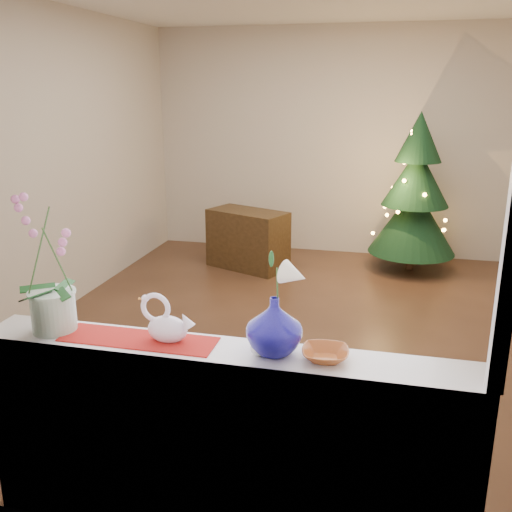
{
  "coord_description": "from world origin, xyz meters",
  "views": [
    {
      "loc": [
        0.67,
        -4.49,
        1.99
      ],
      "look_at": [
        -0.08,
        -1.4,
        1.05
      ],
      "focal_mm": 40.0,
      "sensor_mm": 36.0,
      "label": 1
    }
  ],
  "objects_px": {
    "paperweight": "(259,347)",
    "side_table": "(248,239)",
    "orchid_pot": "(48,265)",
    "swan": "(167,319)",
    "amber_dish": "(325,355)",
    "blue_vase": "(274,322)",
    "xmas_tree": "(415,193)"
  },
  "relations": [
    {
      "from": "blue_vase",
      "to": "side_table",
      "type": "xyz_separation_m",
      "value": [
        -1.12,
        3.93,
        -0.73
      ]
    },
    {
      "from": "orchid_pot",
      "to": "xmas_tree",
      "type": "height_order",
      "value": "xmas_tree"
    },
    {
      "from": "orchid_pot",
      "to": "amber_dish",
      "type": "distance_m",
      "value": 1.28
    },
    {
      "from": "swan",
      "to": "amber_dish",
      "type": "relative_size",
      "value": 1.5
    },
    {
      "from": "orchid_pot",
      "to": "blue_vase",
      "type": "distance_m",
      "value": 1.04
    },
    {
      "from": "xmas_tree",
      "to": "side_table",
      "type": "relative_size",
      "value": 1.98
    },
    {
      "from": "amber_dish",
      "to": "blue_vase",
      "type": "bearing_deg",
      "value": 176.42
    },
    {
      "from": "swan",
      "to": "amber_dish",
      "type": "bearing_deg",
      "value": -13.51
    },
    {
      "from": "swan",
      "to": "xmas_tree",
      "type": "xyz_separation_m",
      "value": [
        1.17,
        4.3,
        -0.15
      ]
    },
    {
      "from": "swan",
      "to": "blue_vase",
      "type": "relative_size",
      "value": 0.87
    },
    {
      "from": "orchid_pot",
      "to": "amber_dish",
      "type": "relative_size",
      "value": 3.85
    },
    {
      "from": "swan",
      "to": "side_table",
      "type": "xyz_separation_m",
      "value": [
        -0.64,
        3.93,
        -0.69
      ]
    },
    {
      "from": "orchid_pot",
      "to": "xmas_tree",
      "type": "bearing_deg",
      "value": 68.32
    },
    {
      "from": "swan",
      "to": "blue_vase",
      "type": "height_order",
      "value": "blue_vase"
    },
    {
      "from": "orchid_pot",
      "to": "swan",
      "type": "relative_size",
      "value": 2.58
    },
    {
      "from": "side_table",
      "to": "amber_dish",
      "type": "bearing_deg",
      "value": -48.37
    },
    {
      "from": "orchid_pot",
      "to": "paperweight",
      "type": "height_order",
      "value": "orchid_pot"
    },
    {
      "from": "xmas_tree",
      "to": "side_table",
      "type": "distance_m",
      "value": 1.93
    },
    {
      "from": "blue_vase",
      "to": "swan",
      "type": "bearing_deg",
      "value": 179.82
    },
    {
      "from": "paperweight",
      "to": "swan",
      "type": "bearing_deg",
      "value": 174.64
    },
    {
      "from": "swan",
      "to": "paperweight",
      "type": "relative_size",
      "value": 3.5
    },
    {
      "from": "blue_vase",
      "to": "paperweight",
      "type": "height_order",
      "value": "blue_vase"
    },
    {
      "from": "orchid_pot",
      "to": "swan",
      "type": "xyz_separation_m",
      "value": [
        0.55,
        0.01,
        -0.21
      ]
    },
    {
      "from": "amber_dish",
      "to": "xmas_tree",
      "type": "bearing_deg",
      "value": 83.75
    },
    {
      "from": "amber_dish",
      "to": "paperweight",
      "type": "bearing_deg",
      "value": -174.96
    },
    {
      "from": "swan",
      "to": "xmas_tree",
      "type": "bearing_deg",
      "value": 62.57
    },
    {
      "from": "paperweight",
      "to": "side_table",
      "type": "distance_m",
      "value": 4.15
    },
    {
      "from": "blue_vase",
      "to": "amber_dish",
      "type": "bearing_deg",
      "value": -3.58
    },
    {
      "from": "orchid_pot",
      "to": "blue_vase",
      "type": "xyz_separation_m",
      "value": [
        1.02,
        0.01,
        -0.17
      ]
    },
    {
      "from": "amber_dish",
      "to": "xmas_tree",
      "type": "xyz_separation_m",
      "value": [
        0.47,
        4.32,
        -0.06
      ]
    },
    {
      "from": "paperweight",
      "to": "xmas_tree",
      "type": "xyz_separation_m",
      "value": [
        0.75,
        4.34,
        -0.08
      ]
    },
    {
      "from": "paperweight",
      "to": "amber_dish",
      "type": "distance_m",
      "value": 0.28
    }
  ]
}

